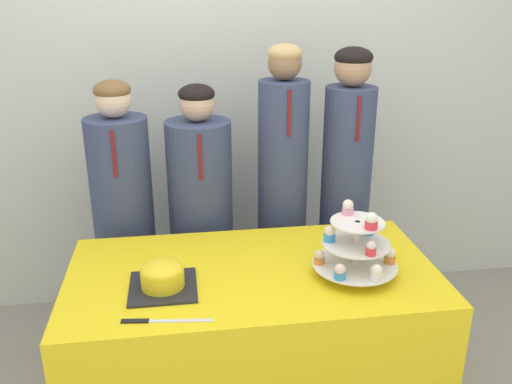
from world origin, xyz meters
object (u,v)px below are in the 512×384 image
cupcake_stand (356,246)px  student_1 (202,229)px  student_2 (282,205)px  student_0 (125,230)px  student_3 (345,202)px  round_cake (162,276)px  cake_knife (152,321)px

cupcake_stand → student_1: (-0.57, 0.72, -0.22)m
student_1 → student_2: 0.43m
student_0 → student_3: 1.14m
round_cake → student_0: (-0.20, 0.72, -0.13)m
cupcake_stand → student_2: size_ratio=0.21×
student_1 → student_3: 0.76m
student_2 → cupcake_stand: bearing=-78.1°
cake_knife → student_0: (-0.17, 0.94, -0.08)m
cake_knife → student_3: bearing=50.9°
round_cake → student_3: 1.18m
round_cake → student_0: 0.76m
round_cake → student_2: student_2 is taller
student_3 → cake_knife: bearing=-135.9°
student_1 → student_3: size_ratio=0.90×
cake_knife → student_3: student_3 is taller
cake_knife → student_2: size_ratio=0.20×
cake_knife → student_3: 1.34m
student_2 → student_0: bearing=180.0°
student_0 → student_1: size_ratio=1.02×
round_cake → student_0: size_ratio=0.18×
student_2 → student_3: 0.33m
student_0 → student_3: bearing=-0.0°
student_2 → round_cake: bearing=-129.6°
cake_knife → student_0: 0.95m
student_1 → student_2: size_ratio=0.89×
cupcake_stand → student_2: (-0.15, 0.72, -0.11)m
cupcake_stand → student_0: (-0.95, 0.72, -0.20)m
student_3 → student_2: bearing=-180.0°
student_0 → cake_knife: bearing=-79.9°
round_cake → student_2: size_ratio=0.16×
student_1 → student_3: (0.75, -0.00, 0.11)m
cake_knife → student_2: student_2 is taller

